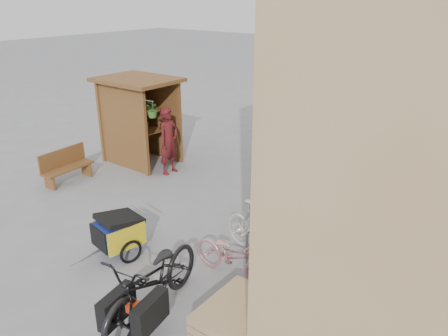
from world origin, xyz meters
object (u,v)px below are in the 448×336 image
Objects in this scene: bike_0 at (233,256)px; pallet_stack at (241,320)px; bike_1 at (260,232)px; kiosk at (136,108)px; bench at (66,165)px; bike_2 at (304,212)px; bike_3 at (310,203)px; shopping_carts at (405,149)px; bike_7 at (360,170)px; bike_6 at (345,173)px; bike_5 at (333,185)px; bike_4 at (320,192)px; person_kiosk at (169,141)px; child_trailer at (118,231)px; cargo_bike at (153,283)px.

pallet_stack is at bearing -137.27° from bike_0.
kiosk is at bearing 81.62° from bike_1.
kiosk is 1.81× the size of bench.
bench is 6.20m from bike_2.
bike_3 is (0.14, 2.55, 0.02)m from bike_0.
kiosk is 7.38m from shopping_carts.
bench is 0.68× the size of shopping_carts.
shopping_carts is 6.71m from bike_0.
bench is at bearing 120.90° from bike_7.
shopping_carts reaches higher than bike_7.
bike_2 is (0.23, 2.12, 0.02)m from bike_0.
bike_6 is at bearing 98.10° from pallet_stack.
bike_5 is (5.61, 0.66, -1.04)m from kiosk.
bike_7 reaches higher than bench.
bike_0 is 2.13m from bike_2.
kiosk reaches higher than shopping_carts.
bike_0 is 0.99× the size of bike_4.
bike_4 is at bearing 100.92° from pallet_stack.
shopping_carts is 4.58m from bike_2.
bike_6 is (0.06, 4.60, -0.01)m from bike_0.
pallet_stack is 6.89m from bench.
bike_2 is at bearing 174.98° from bike_7.
person_kiosk reaches higher than bike_5.
child_trailer is (3.70, -1.42, 0.03)m from bench.
bike_4 is at bearing 3.37° from bike_3.
bike_1 reaches higher than bike_3.
bench reaches higher than bike_6.
bike_3 reaches higher than bike_0.
shopping_carts is 3.18m from bike_5.
bike_7 is at bearing -1.96° from bike_0.
bike_0 is at bearing -177.11° from bike_6.
kiosk is at bearing 98.92° from bike_5.
shopping_carts is at bearing 71.29° from cargo_bike.
child_trailer is 2.23m from bike_0.
bike_1 is at bearing 172.57° from bike_4.
person_kiosk is (1.30, -0.12, -0.65)m from kiosk.
child_trailer is at bearing 153.54° from bike_5.
bike_2 is 1.07× the size of bike_6.
person_kiosk reaches higher than bike_3.
bike_5 is (4.31, 0.78, -0.39)m from person_kiosk.
cargo_bike is at bearing -158.01° from pallet_stack.
kiosk is 1.42× the size of bike_1.
bike_5 is (6.01, 2.81, 0.07)m from bench.
bench reaches higher than bike_0.
bench is 0.87× the size of bike_6.
shopping_carts reaches higher than pallet_stack.
bike_7 is (4.43, 2.12, -0.43)m from person_kiosk.
pallet_stack is 0.83× the size of child_trailer.
child_trailer is (3.30, -3.56, -1.09)m from kiosk.
cargo_bike is at bearing -141.07° from person_kiosk.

